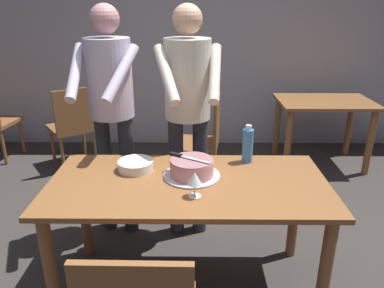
% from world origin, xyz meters
% --- Properties ---
extents(ground_plane, '(14.00, 14.00, 0.00)m').
position_xyz_m(ground_plane, '(0.00, 0.00, 0.00)').
color(ground_plane, '#383330').
extents(back_wall, '(10.00, 0.12, 2.70)m').
position_xyz_m(back_wall, '(0.00, 2.65, 1.35)').
color(back_wall, '#ADA8B2').
rests_on(back_wall, ground_plane).
extents(main_dining_table, '(1.62, 0.79, 0.75)m').
position_xyz_m(main_dining_table, '(0.00, 0.00, 0.63)').
color(main_dining_table, brown).
rests_on(main_dining_table, ground_plane).
extents(cake_on_platter, '(0.34, 0.34, 0.11)m').
position_xyz_m(cake_on_platter, '(0.02, 0.07, 0.80)').
color(cake_on_platter, silver).
rests_on(cake_on_platter, main_dining_table).
extents(cake_knife, '(0.24, 0.16, 0.02)m').
position_xyz_m(cake_knife, '(-0.04, 0.11, 0.87)').
color(cake_knife, silver).
rests_on(cake_knife, cake_on_platter).
extents(plate_stack, '(0.22, 0.22, 0.06)m').
position_xyz_m(plate_stack, '(-0.33, 0.16, 0.78)').
color(plate_stack, white).
rests_on(plate_stack, main_dining_table).
extents(wine_glass_near, '(0.08, 0.08, 0.14)m').
position_xyz_m(wine_glass_near, '(0.04, -0.17, 0.85)').
color(wine_glass_near, silver).
rests_on(wine_glass_near, main_dining_table).
extents(water_bottle, '(0.07, 0.07, 0.25)m').
position_xyz_m(water_bottle, '(0.38, 0.29, 0.86)').
color(water_bottle, '#387AC6').
rests_on(water_bottle, main_dining_table).
extents(person_cutting_cake, '(0.46, 0.57, 1.72)m').
position_xyz_m(person_cutting_cake, '(-0.01, 0.61, 1.08)').
color(person_cutting_cake, '#2D2D38').
rests_on(person_cutting_cake, ground_plane).
extents(person_standing_beside, '(0.46, 0.57, 1.72)m').
position_xyz_m(person_standing_beside, '(-0.56, 0.64, 1.08)').
color(person_standing_beside, '#2D2D38').
rests_on(person_standing_beside, ground_plane).
extents(background_table, '(1.00, 0.70, 0.74)m').
position_xyz_m(background_table, '(1.43, 1.95, 0.58)').
color(background_table, brown).
rests_on(background_table, ground_plane).
extents(background_chair_1, '(0.61, 0.61, 0.90)m').
position_xyz_m(background_chair_1, '(-1.28, 1.85, 0.49)').
color(background_chair_1, brown).
rests_on(background_chair_1, ground_plane).
extents(background_chair_2, '(0.50, 0.50, 0.90)m').
position_xyz_m(background_chair_2, '(0.11, 1.41, 0.49)').
color(background_chair_2, brown).
rests_on(background_chair_2, ground_plane).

